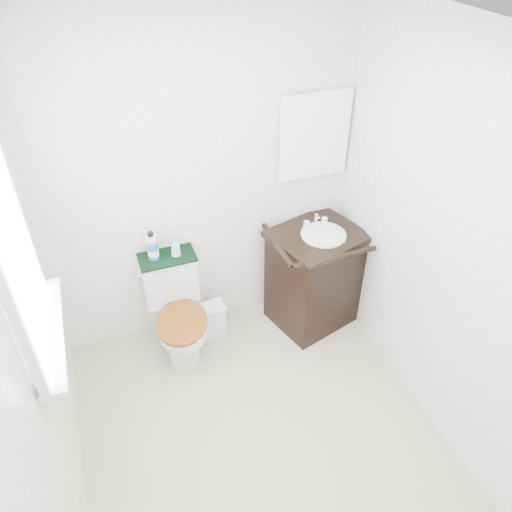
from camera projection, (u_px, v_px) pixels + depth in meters
floor at (262, 437)px, 3.20m from camera, size 2.40×2.40×0.00m
ceiling at (268, 43)px, 1.75m from camera, size 2.40×2.40×0.00m
wall_back at (201, 186)px, 3.37m from camera, size 2.40×0.00×2.40m
wall_left at (29, 356)px, 2.17m from camera, size 0.00×2.40×2.40m
wall_right at (449, 252)px, 2.78m from camera, size 0.00×2.40×2.40m
window at (14, 258)px, 2.16m from camera, size 0.02×0.70×0.90m
mirror at (314, 136)px, 3.43m from camera, size 0.50×0.02×0.60m
toilet at (177, 313)px, 3.64m from camera, size 0.43×0.65×0.75m
vanity at (314, 276)px, 3.82m from camera, size 0.75×0.69×0.92m
trash_bin at (213, 319)px, 3.86m from camera, size 0.20×0.16×0.27m
towel at (167, 257)px, 3.48m from camera, size 0.39×0.22×0.02m
mouthwash_bottle at (152, 246)px, 3.40m from camera, size 0.07×0.07×0.21m
cup at (176, 249)px, 3.46m from camera, size 0.07×0.07×0.09m
soap_bar at (306, 226)px, 3.65m from camera, size 0.06×0.04×0.02m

